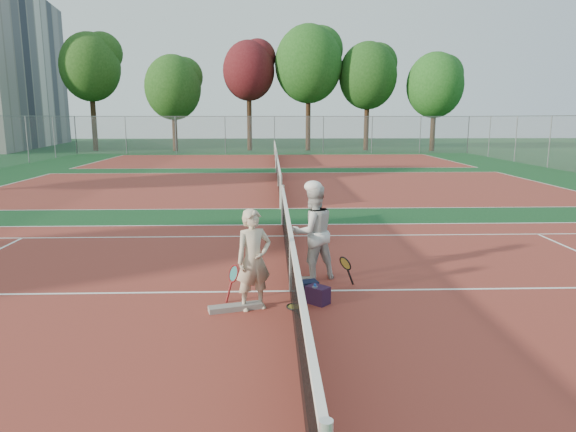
{
  "coord_description": "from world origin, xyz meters",
  "views": [
    {
      "loc": [
        -0.32,
        -8.28,
        2.89
      ],
      "look_at": [
        0.0,
        1.31,
        1.05
      ],
      "focal_mm": 32.0,
      "sensor_mm": 36.0,
      "label": 1
    }
  ],
  "objects_px": {
    "racket_spare": "(294,307)",
    "sports_bag_navy": "(307,289)",
    "sports_bag_purple": "(318,295)",
    "racket_red": "(234,283)",
    "net_main": "(291,262)",
    "player_b": "(313,232)",
    "water_bottle": "(315,295)",
    "player_a": "(254,260)",
    "racket_black_held": "(345,272)"
  },
  "relations": [
    {
      "from": "racket_spare",
      "to": "sports_bag_navy",
      "type": "xyz_separation_m",
      "value": [
        0.24,
        0.49,
        0.12
      ]
    },
    {
      "from": "sports_bag_purple",
      "to": "racket_red",
      "type": "bearing_deg",
      "value": 172.65
    },
    {
      "from": "net_main",
      "to": "racket_spare",
      "type": "height_order",
      "value": "net_main"
    },
    {
      "from": "racket_spare",
      "to": "sports_bag_purple",
      "type": "distance_m",
      "value": 0.44
    },
    {
      "from": "player_b",
      "to": "water_bottle",
      "type": "bearing_deg",
      "value": 65.05
    },
    {
      "from": "player_a",
      "to": "racket_red",
      "type": "xyz_separation_m",
      "value": [
        -0.33,
        0.36,
        -0.49
      ]
    },
    {
      "from": "player_b",
      "to": "racket_red",
      "type": "height_order",
      "value": "player_b"
    },
    {
      "from": "racket_black_held",
      "to": "racket_spare",
      "type": "height_order",
      "value": "racket_black_held"
    },
    {
      "from": "net_main",
      "to": "sports_bag_purple",
      "type": "xyz_separation_m",
      "value": [
        0.41,
        -0.59,
        -0.37
      ]
    },
    {
      "from": "racket_red",
      "to": "sports_bag_navy",
      "type": "xyz_separation_m",
      "value": [
        1.19,
        0.14,
        -0.16
      ]
    },
    {
      "from": "racket_red",
      "to": "player_a",
      "type": "bearing_deg",
      "value": -84.22
    },
    {
      "from": "sports_bag_navy",
      "to": "racket_black_held",
      "type": "bearing_deg",
      "value": 33.78
    },
    {
      "from": "player_a",
      "to": "sports_bag_navy",
      "type": "height_order",
      "value": "player_a"
    },
    {
      "from": "net_main",
      "to": "water_bottle",
      "type": "bearing_deg",
      "value": -60.76
    },
    {
      "from": "racket_black_held",
      "to": "sports_bag_navy",
      "type": "xyz_separation_m",
      "value": [
        -0.69,
        -0.46,
        -0.14
      ]
    },
    {
      "from": "net_main",
      "to": "racket_spare",
      "type": "relative_size",
      "value": 18.3
    },
    {
      "from": "racket_red",
      "to": "racket_black_held",
      "type": "xyz_separation_m",
      "value": [
        1.88,
        0.6,
        -0.01
      ]
    },
    {
      "from": "player_b",
      "to": "net_main",
      "type": "bearing_deg",
      "value": 36.33
    },
    {
      "from": "water_bottle",
      "to": "sports_bag_purple",
      "type": "bearing_deg",
      "value": 44.84
    },
    {
      "from": "racket_red",
      "to": "water_bottle",
      "type": "height_order",
      "value": "racket_red"
    },
    {
      "from": "player_a",
      "to": "player_b",
      "type": "bearing_deg",
      "value": 29.14
    },
    {
      "from": "net_main",
      "to": "player_b",
      "type": "height_order",
      "value": "player_b"
    },
    {
      "from": "racket_red",
      "to": "racket_spare",
      "type": "bearing_deg",
      "value": -57.25
    },
    {
      "from": "player_b",
      "to": "racket_spare",
      "type": "height_order",
      "value": "player_b"
    },
    {
      "from": "net_main",
      "to": "sports_bag_purple",
      "type": "height_order",
      "value": "net_main"
    },
    {
      "from": "water_bottle",
      "to": "racket_black_held",
      "type": "bearing_deg",
      "value": 54.15
    },
    {
      "from": "net_main",
      "to": "water_bottle",
      "type": "distance_m",
      "value": 0.81
    },
    {
      "from": "racket_red",
      "to": "sports_bag_purple",
      "type": "xyz_separation_m",
      "value": [
        1.33,
        -0.17,
        -0.15
      ]
    },
    {
      "from": "net_main",
      "to": "player_a",
      "type": "bearing_deg",
      "value": -127.24
    },
    {
      "from": "racket_red",
      "to": "sports_bag_purple",
      "type": "bearing_deg",
      "value": -44.1
    },
    {
      "from": "player_a",
      "to": "sports_bag_navy",
      "type": "distance_m",
      "value": 1.18
    },
    {
      "from": "player_a",
      "to": "water_bottle",
      "type": "relative_size",
      "value": 5.19
    },
    {
      "from": "racket_black_held",
      "to": "racket_spare",
      "type": "distance_m",
      "value": 1.35
    },
    {
      "from": "net_main",
      "to": "racket_red",
      "type": "bearing_deg",
      "value": -155.85
    },
    {
      "from": "player_a",
      "to": "sports_bag_navy",
      "type": "bearing_deg",
      "value": 4.31
    },
    {
      "from": "player_a",
      "to": "sports_bag_purple",
      "type": "height_order",
      "value": "player_a"
    },
    {
      "from": "player_a",
      "to": "racket_red",
      "type": "distance_m",
      "value": 0.7
    },
    {
      "from": "net_main",
      "to": "racket_red",
      "type": "xyz_separation_m",
      "value": [
        -0.93,
        -0.42,
        -0.22
      ]
    },
    {
      "from": "racket_black_held",
      "to": "water_bottle",
      "type": "distance_m",
      "value": 1.02
    },
    {
      "from": "player_a",
      "to": "player_b",
      "type": "distance_m",
      "value": 1.79
    },
    {
      "from": "sports_bag_navy",
      "to": "water_bottle",
      "type": "distance_m",
      "value": 0.37
    },
    {
      "from": "racket_spare",
      "to": "sports_bag_navy",
      "type": "relative_size",
      "value": 1.77
    },
    {
      "from": "net_main",
      "to": "sports_bag_navy",
      "type": "xyz_separation_m",
      "value": [
        0.26,
        -0.28,
        -0.38
      ]
    },
    {
      "from": "player_b",
      "to": "racket_black_held",
      "type": "bearing_deg",
      "value": 114.12
    },
    {
      "from": "sports_bag_navy",
      "to": "water_bottle",
      "type": "xyz_separation_m",
      "value": [
        0.1,
        -0.36,
        0.02
      ]
    },
    {
      "from": "player_b",
      "to": "racket_red",
      "type": "distance_m",
      "value": 1.84
    },
    {
      "from": "racket_red",
      "to": "racket_spare",
      "type": "xyz_separation_m",
      "value": [
        0.95,
        -0.36,
        -0.27
      ]
    },
    {
      "from": "racket_red",
      "to": "player_b",
      "type": "bearing_deg",
      "value": 2.52
    },
    {
      "from": "racket_black_held",
      "to": "sports_bag_purple",
      "type": "distance_m",
      "value": 0.95
    },
    {
      "from": "racket_black_held",
      "to": "sports_bag_navy",
      "type": "distance_m",
      "value": 0.84
    }
  ]
}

